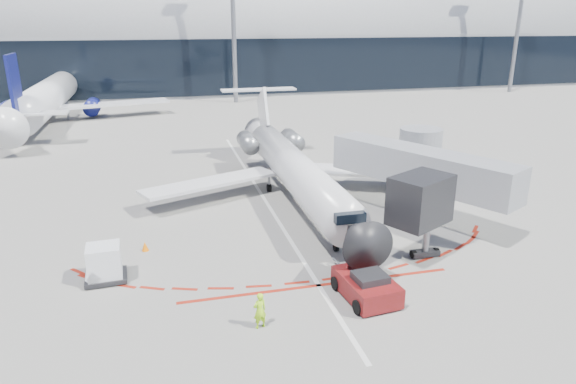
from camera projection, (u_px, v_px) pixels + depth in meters
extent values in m
plane|color=slate|center=(270.00, 207.00, 36.21)|extent=(260.00, 260.00, 0.00)
cube|color=silver|center=(264.00, 198.00, 38.04)|extent=(0.25, 40.00, 0.01)
cube|color=maroon|center=(319.00, 285.00, 25.65)|extent=(14.00, 0.25, 0.01)
cube|color=#95979A|center=(194.00, 62.00, 94.26)|extent=(150.00, 24.00, 10.00)
cylinder|color=#95979A|center=(192.00, 34.00, 92.65)|extent=(150.00, 24.00, 24.00)
cube|color=black|center=(200.00, 68.00, 83.20)|extent=(150.00, 0.20, 9.00)
cube|color=#9A9CA2|center=(420.00, 167.00, 33.02)|extent=(8.22, 12.61, 2.30)
cube|color=black|center=(420.00, 200.00, 27.04)|extent=(3.86, 3.44, 2.60)
cylinder|color=gray|center=(426.00, 237.00, 28.37)|extent=(0.36, 0.36, 2.40)
cube|color=black|center=(425.00, 253.00, 28.68)|extent=(1.60, 0.60, 0.30)
cylinder|color=#9A9CA2|center=(419.00, 159.00, 39.38)|extent=(3.20, 3.20, 4.80)
cylinder|color=black|center=(417.00, 186.00, 40.07)|extent=(4.00, 4.00, 0.50)
cylinder|color=gray|center=(233.00, 19.00, 77.41)|extent=(0.70, 0.70, 25.00)
cylinder|color=gray|center=(519.00, 19.00, 89.06)|extent=(0.70, 0.70, 25.00)
cylinder|color=silver|center=(296.00, 171.00, 36.90)|extent=(2.62, 21.32, 2.62)
cone|color=black|center=(357.00, 236.00, 25.87)|extent=(2.62, 2.71, 2.62)
cone|color=silver|center=(261.00, 135.00, 48.29)|extent=(2.62, 3.49, 2.62)
cube|color=black|center=(347.00, 215.00, 27.12)|extent=(1.65, 1.36, 0.53)
cube|color=silver|center=(210.00, 182.00, 37.12)|extent=(10.38, 6.15, 0.30)
cube|color=silver|center=(365.00, 171.00, 39.92)|extent=(10.38, 6.15, 0.30)
cube|color=silver|center=(263.00, 112.00, 46.65)|extent=(0.24, 4.55, 4.63)
cube|color=silver|center=(258.00, 90.00, 47.96)|extent=(6.98, 1.55, 0.16)
cylinder|color=slate|center=(248.00, 142.00, 44.19)|extent=(1.45, 3.30, 1.45)
cylinder|color=slate|center=(292.00, 140.00, 45.12)|extent=(1.45, 3.30, 1.45)
cylinder|color=black|center=(336.00, 247.00, 29.36)|extent=(0.21, 0.54, 0.54)
cylinder|color=black|center=(269.00, 188.00, 39.42)|extent=(0.29, 0.62, 0.62)
cylinder|color=black|center=(305.00, 185.00, 40.10)|extent=(0.29, 0.62, 0.62)
cylinder|color=gray|center=(336.00, 242.00, 29.28)|extent=(0.17, 0.17, 1.07)
cube|color=#61110D|center=(366.00, 286.00, 24.38)|extent=(2.47, 3.61, 0.96)
cube|color=black|center=(370.00, 277.00, 23.89)|extent=(1.61, 1.42, 0.37)
cylinder|color=gray|center=(344.00, 269.00, 26.53)|extent=(0.39, 2.76, 0.11)
cylinder|color=black|center=(358.00, 307.00, 23.08)|extent=(0.37, 0.71, 0.68)
cylinder|color=black|center=(397.00, 299.00, 23.74)|extent=(0.37, 0.71, 0.68)
cylinder|color=black|center=(336.00, 283.00, 25.17)|extent=(0.37, 0.71, 0.68)
cylinder|color=black|center=(373.00, 276.00, 25.83)|extent=(0.37, 0.71, 0.68)
imported|color=#B2FF1A|center=(260.00, 311.00, 21.91)|extent=(0.70, 0.56, 1.66)
cube|color=black|center=(106.00, 277.00, 26.10)|extent=(2.12, 1.84, 0.22)
cube|color=white|center=(104.00, 261.00, 25.81)|extent=(1.71, 1.61, 1.62)
cylinder|color=black|center=(89.00, 287.00, 25.30)|extent=(0.11, 0.21, 0.20)
cylinder|color=black|center=(123.00, 282.00, 25.76)|extent=(0.11, 0.21, 0.20)
cylinder|color=black|center=(90.00, 275.00, 26.49)|extent=(0.11, 0.21, 0.20)
cylinder|color=black|center=(123.00, 270.00, 26.95)|extent=(0.11, 0.21, 0.20)
cone|color=orange|center=(145.00, 246.00, 29.40)|extent=(0.39, 0.39, 0.55)
cone|color=orange|center=(424.00, 248.00, 29.21)|extent=(0.40, 0.40, 0.55)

